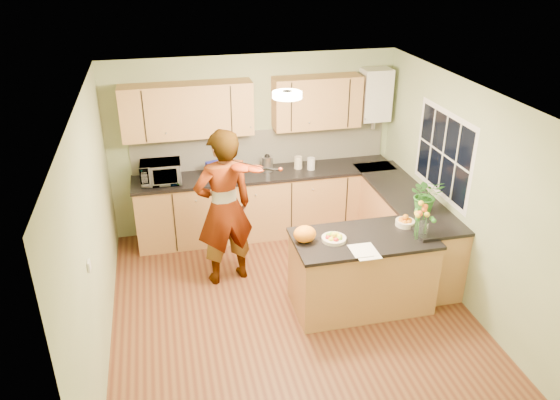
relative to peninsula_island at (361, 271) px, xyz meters
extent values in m
plane|color=#542818|center=(-0.81, 0.00, -0.45)|extent=(4.50, 4.50, 0.00)
cube|color=silver|center=(-0.81, 0.00, 2.05)|extent=(4.00, 4.50, 0.02)
cube|color=gray|center=(-0.81, 2.25, 0.80)|extent=(4.00, 0.02, 2.50)
cube|color=gray|center=(-0.81, -2.25, 0.80)|extent=(4.00, 0.02, 2.50)
cube|color=gray|center=(-2.81, 0.00, 0.80)|extent=(0.02, 4.50, 2.50)
cube|color=gray|center=(1.19, 0.00, 0.80)|extent=(0.02, 4.50, 2.50)
cube|color=#B27347|center=(-0.71, 1.95, 0.00)|extent=(3.60, 0.60, 0.90)
cube|color=black|center=(-0.71, 1.94, 0.47)|extent=(3.64, 0.62, 0.04)
cube|color=#B27347|center=(0.89, 0.85, 0.00)|extent=(0.60, 2.20, 0.90)
cube|color=black|center=(0.88, 0.85, 0.47)|extent=(0.62, 2.24, 0.04)
cube|color=silver|center=(-0.71, 2.24, 0.75)|extent=(3.60, 0.02, 0.52)
cube|color=#B27347|center=(-1.71, 2.08, 1.40)|extent=(1.70, 0.34, 0.70)
cube|color=#B27347|center=(0.04, 2.08, 1.40)|extent=(1.20, 0.34, 0.70)
cube|color=white|center=(0.89, 2.09, 1.45)|extent=(0.40, 0.30, 0.72)
cylinder|color=#AEAEB3|center=(0.89, 2.09, 1.05)|extent=(0.06, 0.06, 0.20)
cube|color=white|center=(1.19, 0.60, 1.10)|extent=(0.01, 1.30, 1.05)
cube|color=black|center=(1.18, 0.60, 1.10)|extent=(0.01, 1.18, 0.92)
cube|color=white|center=(-2.79, -0.60, 0.85)|extent=(0.02, 0.09, 0.09)
cylinder|color=#FFEABF|center=(-0.81, 0.30, 2.01)|extent=(0.30, 0.30, 0.06)
cylinder|color=white|center=(-0.81, 0.30, 2.04)|extent=(0.10, 0.10, 0.02)
cube|color=#B27347|center=(0.00, 0.00, -0.02)|extent=(1.53, 0.77, 0.86)
cube|color=black|center=(0.00, 0.00, 0.43)|extent=(1.57, 0.80, 0.04)
cylinder|color=beige|center=(-0.35, 0.00, 0.47)|extent=(0.27, 0.27, 0.04)
cylinder|color=beige|center=(0.55, 0.15, 0.48)|extent=(0.22, 0.22, 0.06)
cylinder|color=silver|center=(0.60, -0.18, 0.55)|extent=(0.10, 0.10, 0.21)
ellipsoid|color=orange|center=(-0.67, 0.05, 0.54)|extent=(0.29, 0.26, 0.19)
cube|color=white|center=(-0.10, -0.30, 0.46)|extent=(0.25, 0.34, 0.01)
imported|color=tan|center=(-1.43, 0.89, 0.53)|extent=(0.81, 0.63, 1.96)
imported|color=white|center=(-2.12, 1.91, 0.63)|extent=(0.53, 0.37, 0.29)
cube|color=navy|center=(-1.37, 1.91, 0.60)|extent=(0.32, 0.27, 0.22)
cylinder|color=#AEAEB3|center=(-0.68, 1.99, 0.59)|extent=(0.15, 0.15, 0.21)
sphere|color=black|center=(-0.68, 1.99, 0.74)|extent=(0.08, 0.08, 0.08)
cylinder|color=beige|center=(-0.23, 1.99, 0.58)|extent=(0.13, 0.13, 0.17)
cylinder|color=white|center=(-0.07, 1.91, 0.57)|extent=(0.14, 0.14, 0.17)
imported|color=#317A28|center=(0.89, 0.36, 0.70)|extent=(0.45, 0.41, 0.43)
camera|label=1|loc=(-2.07, -4.88, 3.42)|focal=35.00mm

